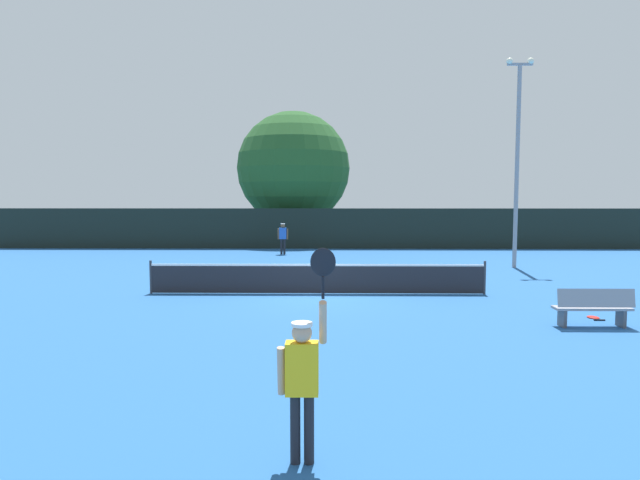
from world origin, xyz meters
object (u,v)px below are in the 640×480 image
at_px(spare_racket, 594,317).
at_px(light_pole, 517,151).
at_px(large_tree, 293,168).
at_px(parked_car_mid, 356,230).
at_px(player_receiving, 283,235).
at_px(player_serving, 303,370).
at_px(courtside_bench, 593,307).
at_px(parked_car_near, 288,229).
at_px(tennis_ball, 280,277).

height_order(spare_racket, light_pole, light_pole).
height_order(large_tree, parked_car_mid, large_tree).
bearing_deg(player_receiving, parked_car_mid, -115.17).
bearing_deg(player_receiving, player_serving, 95.35).
xyz_separation_m(spare_racket, light_pole, (1.44, 10.01, 5.10)).
distance_m(player_serving, player_receiving, 23.02).
distance_m(player_receiving, light_pole, 12.63).
bearing_deg(parked_car_mid, courtside_bench, -85.94).
bearing_deg(player_receiving, parked_car_near, -87.47).
xyz_separation_m(player_receiving, courtside_bench, (8.76, -16.29, -0.55)).
distance_m(tennis_ball, parked_car_near, 18.69).
bearing_deg(light_pole, large_tree, 129.23).
bearing_deg(parked_car_near, player_receiving, -90.15).
bearing_deg(player_serving, player_receiving, 95.35).
relative_size(courtside_bench, parked_car_mid, 0.41).
height_order(large_tree, parked_car_near, large_tree).
height_order(courtside_bench, large_tree, large_tree).
height_order(light_pole, parked_car_mid, light_pole).
bearing_deg(tennis_ball, courtside_bench, -43.83).
bearing_deg(light_pole, tennis_ball, -162.79).
relative_size(player_serving, large_tree, 0.28).
bearing_deg(player_serving, courtside_bench, 45.03).
bearing_deg(tennis_ball, player_serving, -83.86).
xyz_separation_m(courtside_bench, parked_car_mid, (-4.25, 25.89, 0.30)).
relative_size(player_serving, parked_car_mid, 0.58).
relative_size(tennis_ball, large_tree, 0.01).
height_order(light_pole, large_tree, light_pole).
height_order(player_serving, parked_car_near, player_serving).
relative_size(player_serving, courtside_bench, 1.40).
height_order(tennis_ball, parked_car_near, parked_car_near).
xyz_separation_m(player_receiving, large_tree, (0.10, 7.67, 4.03)).
bearing_deg(parked_car_mid, light_pole, -72.71).
bearing_deg(player_receiving, light_pole, 153.59).
xyz_separation_m(courtside_bench, large_tree, (-8.66, 23.96, 4.58)).
xyz_separation_m(player_receiving, light_pole, (10.70, -5.32, 4.08)).
bearing_deg(tennis_ball, large_tree, 91.72).
xyz_separation_m(spare_racket, parked_car_near, (-9.72, 25.52, 0.76)).
height_order(tennis_ball, spare_racket, tennis_ball).
height_order(player_serving, spare_racket, player_serving).
bearing_deg(player_receiving, large_tree, -90.77).
height_order(player_serving, courtside_bench, player_serving).
relative_size(tennis_ball, parked_car_mid, 0.02).
bearing_deg(player_receiving, tennis_ball, 93.98).
bearing_deg(light_pole, courtside_bench, -100.04).
bearing_deg(parked_car_near, courtside_bench, -73.51).
xyz_separation_m(player_receiving, parked_car_near, (-0.45, 10.19, -0.26)).
bearing_deg(tennis_ball, light_pole, 17.21).
distance_m(player_serving, parked_car_mid, 32.60).
bearing_deg(parked_car_mid, player_serving, -99.42).
distance_m(player_serving, courtside_bench, 9.38).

